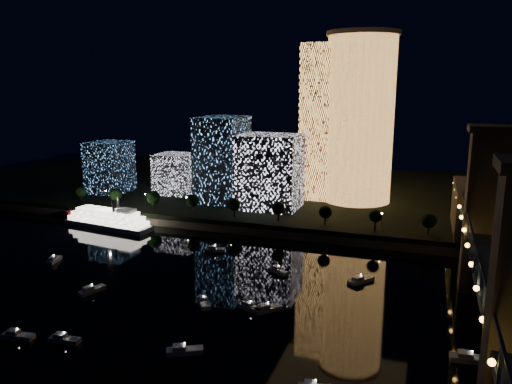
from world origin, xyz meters
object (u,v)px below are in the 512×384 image
(tower_cylindrical, at_px, (360,118))
(riverboat, at_px, (104,219))
(tower_rectangular, at_px, (328,123))
(truss_bridge, at_px, (501,301))

(tower_cylindrical, bearing_deg, riverboat, -146.48)
(tower_rectangular, height_order, riverboat, tower_rectangular)
(truss_bridge, relative_size, riverboat, 5.73)
(riverboat, bearing_deg, tower_cylindrical, 33.52)
(tower_rectangular, bearing_deg, truss_bridge, -64.39)
(tower_cylindrical, xyz_separation_m, tower_rectangular, (-16.10, 3.12, -2.59))
(truss_bridge, bearing_deg, tower_cylindrical, 110.28)
(tower_rectangular, distance_m, truss_bridge, 153.49)
(tower_cylindrical, distance_m, tower_rectangular, 16.61)
(riverboat, bearing_deg, truss_bridge, -24.10)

